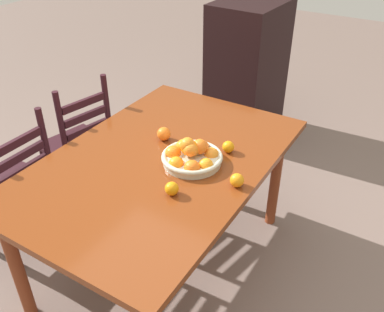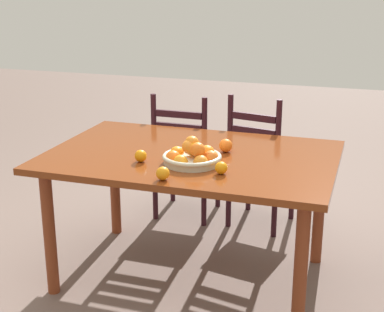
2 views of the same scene
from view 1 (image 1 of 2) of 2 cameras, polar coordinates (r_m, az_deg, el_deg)
ground_plane at (r=2.56m, az=-3.72°, el=-14.04°), size 12.00×12.00×0.00m
dining_table at (r=2.14m, az=-4.34°, el=-2.20°), size 1.52×1.00×0.73m
chair_near_window at (r=2.84m, az=-14.98°, el=1.37°), size 0.45×0.45×0.91m
chair_by_cabinet at (r=2.59m, az=-23.06°, el=-3.93°), size 0.41×0.41×0.89m
cabinet at (r=3.65m, az=7.49°, el=11.62°), size 0.66×0.52×1.11m
fruit_bowl at (r=2.03m, az=-0.05°, el=0.08°), size 0.30×0.30×0.14m
orange_loose_0 at (r=1.90m, az=6.12°, el=-3.29°), size 0.06×0.06×0.06m
orange_loose_1 at (r=2.23m, az=-3.84°, el=3.02°), size 0.07×0.07×0.07m
orange_loose_2 at (r=2.13m, az=4.94°, el=1.25°), size 0.06×0.06×0.06m
orange_loose_3 at (r=1.84m, az=-2.76°, el=-4.44°), size 0.06×0.06×0.06m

